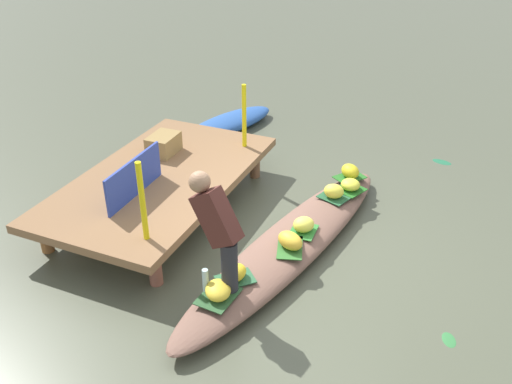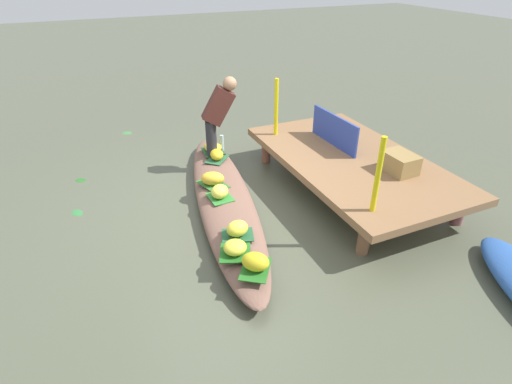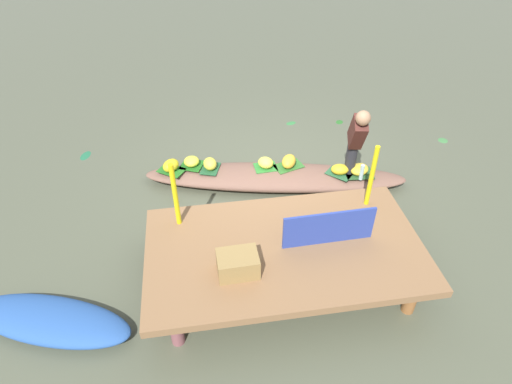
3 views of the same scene
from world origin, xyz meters
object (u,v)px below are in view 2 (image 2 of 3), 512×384
object	(u,v)px
vendor_boat	(224,199)
water_bottle	(222,143)
produce_crate	(399,163)
banana_bunch_6	(235,247)
banana_bunch_1	(255,262)
vendor_person	(218,112)
banana_bunch_0	(213,178)
banana_bunch_3	(237,229)
banana_bunch_5	(220,191)
market_banner	(334,130)
banana_bunch_2	(213,147)
banana_bunch_4	(217,154)

from	to	relation	value
vendor_boat	water_bottle	size ratio (longest dim) A/B	15.73
produce_crate	banana_bunch_6	bearing A→B (deg)	-80.05
banana_bunch_1	vendor_person	distance (m)	2.76
banana_bunch_0	vendor_person	bearing A→B (deg)	154.53
vendor_boat	water_bottle	distance (m)	1.30
banana_bunch_3	banana_bunch_6	distance (m)	0.31
banana_bunch_5	market_banner	xyz separation A→B (m)	(-0.39, 1.92, 0.37)
banana_bunch_6	vendor_person	world-z (taller)	vendor_person
banana_bunch_2	banana_bunch_4	bearing A→B (deg)	-7.57
market_banner	produce_crate	xyz separation A→B (m)	(1.08, 0.29, -0.10)
vendor_boat	banana_bunch_1	distance (m)	1.60
market_banner	banana_bunch_2	bearing A→B (deg)	-123.50
vendor_person	produce_crate	bearing A→B (deg)	43.21
banana_bunch_0	market_banner	xyz separation A→B (m)	(-0.04, 1.89, 0.36)
water_bottle	vendor_boat	bearing A→B (deg)	-18.78
water_bottle	market_banner	distance (m)	1.73
banana_bunch_6	market_banner	bearing A→B (deg)	125.07
banana_bunch_3	vendor_person	size ratio (longest dim) A/B	0.21
banana_bunch_1	produce_crate	xyz separation A→B (m)	(-0.74, 2.35, 0.27)
banana_bunch_5	market_banner	bearing A→B (deg)	101.55
banana_bunch_1	market_banner	distance (m)	2.77
vendor_boat	banana_bunch_2	distance (m)	1.28
banana_bunch_0	produce_crate	bearing A→B (deg)	64.44
banana_bunch_6	water_bottle	xyz separation A→B (m)	(-2.46, 0.74, 0.05)
banana_bunch_4	market_banner	xyz separation A→B (m)	(0.68, 1.59, 0.38)
banana_bunch_0	banana_bunch_2	xyz separation A→B (m)	(-1.01, 0.35, -0.02)
water_bottle	market_banner	xyz separation A→B (m)	(0.95, 1.41, 0.33)
banana_bunch_2	market_banner	size ratio (longest dim) A/B	0.28
banana_bunch_2	banana_bunch_6	world-z (taller)	banana_bunch_2
water_bottle	banana_bunch_1	bearing A→B (deg)	-13.28
market_banner	water_bottle	bearing A→B (deg)	-125.41
banana_bunch_6	water_bottle	bearing A→B (deg)	163.15
vendor_boat	produce_crate	distance (m)	2.31
banana_bunch_4	market_banner	bearing A→B (deg)	66.84
water_bottle	banana_bunch_0	bearing A→B (deg)	-26.37
banana_bunch_6	produce_crate	distance (m)	2.49
vendor_person	water_bottle	xyz separation A→B (m)	(-0.13, 0.08, -0.55)
banana_bunch_1	banana_bunch_3	xyz separation A→B (m)	(-0.59, 0.04, -0.00)
banana_bunch_2	banana_bunch_5	bearing A→B (deg)	-15.26
vendor_boat	market_banner	world-z (taller)	market_banner
banana_bunch_6	banana_bunch_4	bearing A→B (deg)	165.56
water_bottle	produce_crate	bearing A→B (deg)	39.89
banana_bunch_3	produce_crate	size ratio (longest dim) A/B	0.56
vendor_boat	banana_bunch_6	size ratio (longest dim) A/B	16.58
vendor_person	market_banner	bearing A→B (deg)	61.36
banana_bunch_3	market_banner	bearing A→B (deg)	121.48
banana_bunch_2	market_banner	bearing A→B (deg)	57.91
banana_bunch_2	banana_bunch_6	xyz separation A→B (m)	(2.48, -0.60, -0.00)
vendor_boat	banana_bunch_6	distance (m)	1.31
banana_bunch_4	banana_bunch_5	world-z (taller)	banana_bunch_5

